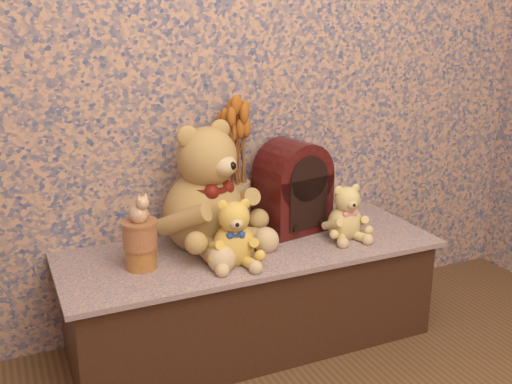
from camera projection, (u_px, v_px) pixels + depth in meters
display_shelf at (251, 295)px, 2.42m from camera, size 1.48×0.55×0.42m
teddy_large at (203, 181)px, 2.30m from camera, size 0.58×0.62×0.53m
teddy_medium at (234, 229)px, 2.18m from camera, size 0.26×0.29×0.26m
teddy_small at (345, 209)px, 2.42m from camera, size 0.21×0.25×0.24m
cathedral_radio at (293, 186)px, 2.49m from camera, size 0.31×0.25×0.38m
ceramic_vase at (235, 207)px, 2.49m from camera, size 0.17×0.17×0.22m
dried_stalks at (234, 133)px, 2.39m from camera, size 0.27×0.27×0.41m
biscuit_tin_lower at (141, 257)px, 2.16m from camera, size 0.14×0.14×0.08m
biscuit_tin_upper at (140, 234)px, 2.13m from camera, size 0.15×0.15×0.10m
cat_figurine at (138, 207)px, 2.10m from camera, size 0.11×0.12×0.11m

